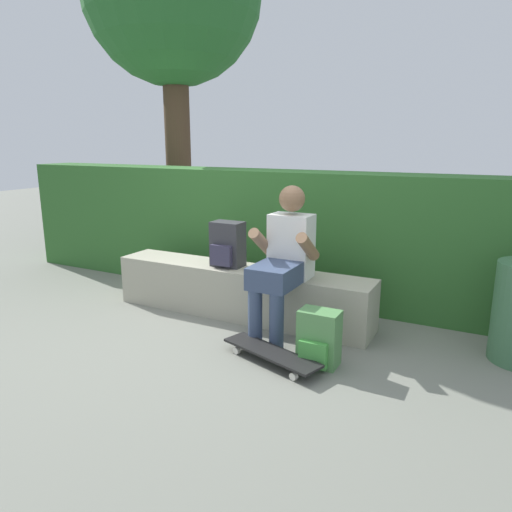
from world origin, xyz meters
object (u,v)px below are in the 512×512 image
(person_skater, at_px, (284,257))
(backpack_on_bench, at_px, (227,245))
(backpack_on_ground, at_px, (319,339))
(skateboard_near_person, at_px, (271,353))
(bench_main, at_px, (240,292))

(person_skater, height_order, backpack_on_bench, person_skater)
(person_skater, bearing_deg, backpack_on_bench, 162.92)
(backpack_on_ground, bearing_deg, person_skater, 139.12)
(backpack_on_bench, bearing_deg, backpack_on_ground, -28.31)
(skateboard_near_person, relative_size, backpack_on_ground, 2.06)
(skateboard_near_person, bearing_deg, bench_main, 132.53)
(person_skater, bearing_deg, bench_main, 158.47)
(skateboard_near_person, relative_size, backpack_on_bench, 2.06)
(person_skater, bearing_deg, skateboard_near_person, -74.28)
(bench_main, bearing_deg, backpack_on_ground, -31.53)
(bench_main, relative_size, person_skater, 2.01)
(bench_main, relative_size, backpack_on_ground, 6.03)
(bench_main, relative_size, skateboard_near_person, 2.93)
(person_skater, xyz_separation_m, backpack_on_bench, (-0.64, 0.20, -0.00))
(person_skater, height_order, backpack_on_ground, person_skater)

